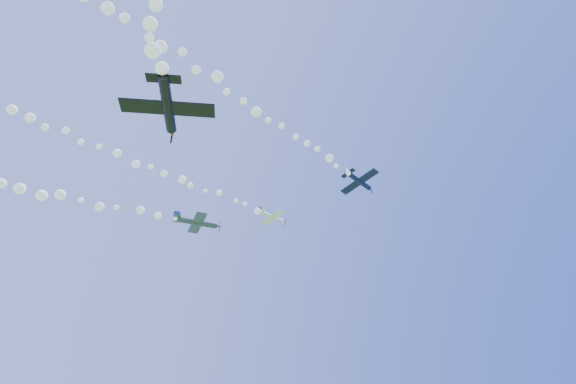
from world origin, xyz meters
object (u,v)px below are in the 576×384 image
plane_grey (197,222)px  plane_black (168,107)px  plane_white (272,217)px  plane_navy (359,181)px

plane_grey → plane_black: bearing=-104.5°
plane_white → plane_grey: 20.34m
plane_grey → plane_white: bearing=30.8°
plane_black → plane_white: bearing=-15.0°
plane_white → plane_black: plane_white is taller
plane_white → plane_navy: (6.68, -18.71, -2.14)m
plane_navy → plane_black: 43.05m
plane_white → plane_black: bearing=-136.1°
plane_navy → plane_black: (-34.77, -18.10, -17.80)m
plane_black → plane_grey: bearing=0.4°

